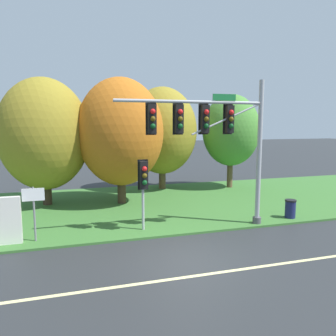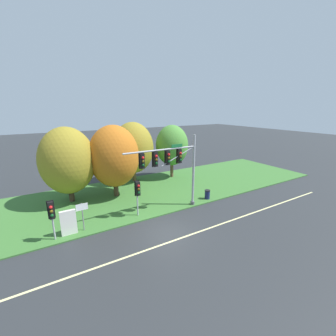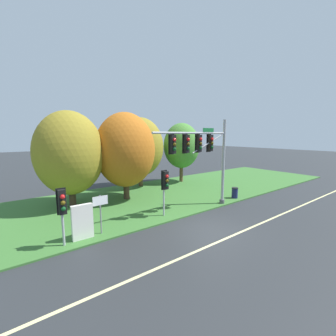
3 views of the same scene
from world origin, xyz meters
The scene contains 13 objects.
ground_plane centered at (0.00, 0.00, 0.00)m, with size 160.00×160.00×0.00m, color #282B2D.
lane_stripe centered at (0.00, -1.20, 0.00)m, with size 36.00×0.16×0.01m, color beige.
grass_verge centered at (0.00, 8.25, 0.05)m, with size 48.00×11.50×0.10m, color #386B2D.
traffic_signal_mast centered at (2.18, 2.91, 4.52)m, with size 6.93×0.49×6.71m.
pedestrian_signal_near_kerb centered at (-0.95, 3.37, 2.41)m, with size 0.46×0.55×3.18m.
pedestrian_signal_further_along centered at (-7.48, 2.99, 2.25)m, with size 0.46×0.55×2.99m.
route_sign_post centered at (-5.46, 3.37, 1.60)m, with size 0.85×0.08×2.23m.
tree_nearest_road centered at (-5.37, 9.72, 4.23)m, with size 5.15×5.15×7.36m.
tree_left_of_mast centered at (-1.10, 8.85, 4.34)m, with size 5.05×5.05×7.41m.
tree_behind_signpost centered at (2.45, 12.48, 4.32)m, with size 5.00×5.00×7.36m.
tree_mid_verge centered at (7.44, 11.48, 4.34)m, with size 4.19×4.19×6.88m.
info_kiosk centered at (-6.49, 3.32, 1.04)m, with size 1.10×0.24×1.90m.
trash_bin centered at (6.60, 3.24, 0.57)m, with size 0.56×0.56×0.93m.
Camera 3 is at (-9.75, -8.51, 5.67)m, focal length 24.00 mm.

